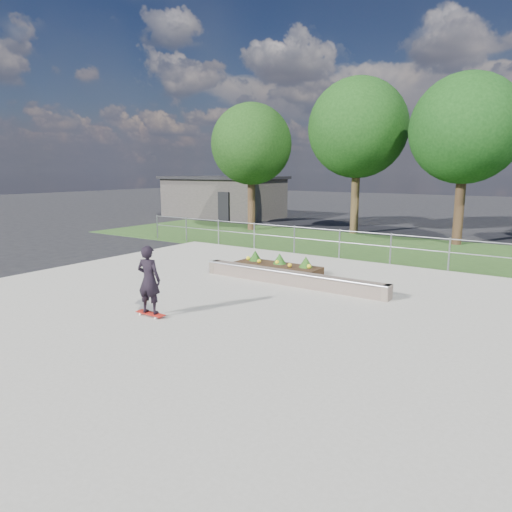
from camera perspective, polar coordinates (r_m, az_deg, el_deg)
The scene contains 11 objects.
ground at distance 11.75m, azimuth -4.97°, elevation -6.30°, with size 120.00×120.00×0.00m, color black.
grass_verge at distance 21.20m, azimuth 14.21°, elevation 1.08°, with size 30.00×8.00×0.02m, color #27461C.
concrete_slab at distance 11.74m, azimuth -4.98°, elevation -6.16°, with size 15.00×15.00×0.06m, color #9B9689.
fence at distance 17.88m, azimuth 10.40°, elevation 1.96°, with size 20.06×0.06×1.20m.
building at distance 34.09m, azimuth -4.06°, elevation 7.42°, with size 8.40×5.40×3.00m.
tree_far_left at distance 26.48m, azimuth -0.59°, elevation 13.76°, with size 4.55×4.55×7.15m.
tree_mid_left at distance 25.65m, azimuth 12.61°, elevation 15.30°, with size 5.25×5.25×8.25m.
tree_mid_right at distance 23.11m, azimuth 24.73°, elevation 14.21°, with size 4.90×4.90×7.70m.
grind_ledge at distance 13.62m, azimuth 4.38°, elevation -2.77°, with size 6.00×0.44×0.43m.
planter_bed at distance 15.29m, azimuth 2.56°, elevation -1.34°, with size 3.00×1.20×0.61m.
skateboarder at distance 10.80m, azimuth -13.24°, elevation -2.94°, with size 0.80×0.50×1.68m.
Camera 1 is at (7.16, -8.66, 3.42)m, focal length 32.00 mm.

